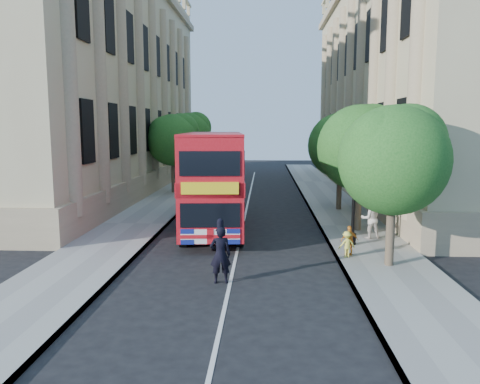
# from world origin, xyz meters

# --- Properties ---
(ground) EXTENTS (120.00, 120.00, 0.00)m
(ground) POSITION_xyz_m (0.00, 0.00, 0.00)
(ground) COLOR black
(ground) RESTS_ON ground
(pavement_right) EXTENTS (3.50, 80.00, 0.12)m
(pavement_right) POSITION_xyz_m (5.75, 10.00, 0.06)
(pavement_right) COLOR gray
(pavement_right) RESTS_ON ground
(pavement_left) EXTENTS (3.50, 80.00, 0.12)m
(pavement_left) POSITION_xyz_m (-5.75, 10.00, 0.06)
(pavement_left) COLOR gray
(pavement_left) RESTS_ON ground
(building_right) EXTENTS (12.00, 38.00, 18.00)m
(building_right) POSITION_xyz_m (13.80, 24.00, 9.00)
(building_right) COLOR tan
(building_right) RESTS_ON ground
(building_left) EXTENTS (12.00, 38.00, 18.00)m
(building_left) POSITION_xyz_m (-13.80, 24.00, 9.00)
(building_left) COLOR tan
(building_left) RESTS_ON ground
(tree_right_near) EXTENTS (4.00, 4.00, 6.08)m
(tree_right_near) POSITION_xyz_m (5.84, 3.03, 4.25)
(tree_right_near) COLOR #473828
(tree_right_near) RESTS_ON ground
(tree_right_mid) EXTENTS (4.20, 4.20, 6.37)m
(tree_right_mid) POSITION_xyz_m (5.84, 9.03, 4.45)
(tree_right_mid) COLOR #473828
(tree_right_mid) RESTS_ON ground
(tree_right_far) EXTENTS (4.00, 4.00, 6.15)m
(tree_right_far) POSITION_xyz_m (5.84, 15.03, 4.31)
(tree_right_far) COLOR #473828
(tree_right_far) RESTS_ON ground
(tree_left_far) EXTENTS (4.00, 4.00, 6.30)m
(tree_left_far) POSITION_xyz_m (-5.96, 22.03, 4.44)
(tree_left_far) COLOR #473828
(tree_left_far) RESTS_ON ground
(tree_left_back) EXTENTS (4.20, 4.20, 6.65)m
(tree_left_back) POSITION_xyz_m (-5.96, 30.03, 4.71)
(tree_left_back) COLOR #473828
(tree_left_back) RESTS_ON ground
(lamp_post) EXTENTS (0.32, 0.32, 5.16)m
(lamp_post) POSITION_xyz_m (5.00, 6.00, 2.51)
(lamp_post) COLOR black
(lamp_post) RESTS_ON pavement_right
(double_decker_bus) EXTENTS (3.56, 10.64, 4.83)m
(double_decker_bus) POSITION_xyz_m (-1.45, 9.44, 2.67)
(double_decker_bus) COLOR #B40C14
(double_decker_bus) RESTS_ON ground
(box_van) EXTENTS (2.37, 4.97, 2.75)m
(box_van) POSITION_xyz_m (-2.42, 13.80, 1.35)
(box_van) COLOR black
(box_van) RESTS_ON ground
(police_constable) EXTENTS (0.77, 0.56, 1.95)m
(police_constable) POSITION_xyz_m (-0.32, 1.00, 0.98)
(police_constable) COLOR black
(police_constable) RESTS_ON ground
(woman_pedestrian) EXTENTS (0.95, 0.77, 1.85)m
(woman_pedestrian) POSITION_xyz_m (6.03, 7.25, 1.04)
(woman_pedestrian) COLOR beige
(woman_pedestrian) RESTS_ON pavement_right
(child_a) EXTENTS (0.74, 0.38, 1.22)m
(child_a) POSITION_xyz_m (4.55, 4.22, 0.73)
(child_a) COLOR orange
(child_a) RESTS_ON pavement_right
(child_b) EXTENTS (0.75, 0.54, 1.04)m
(child_b) POSITION_xyz_m (4.40, 3.97, 0.64)
(child_b) COLOR #F0E452
(child_b) RESTS_ON pavement_right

